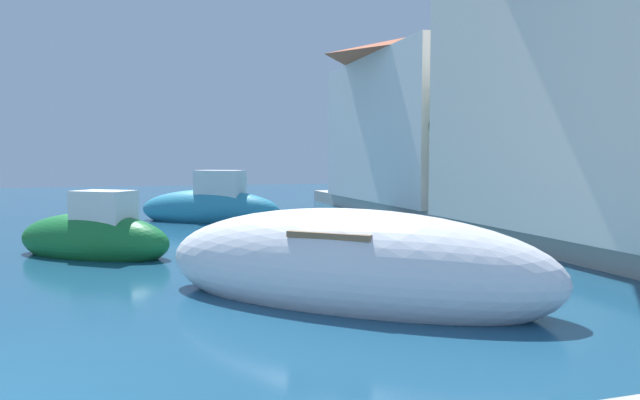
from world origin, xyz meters
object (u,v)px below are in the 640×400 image
waterfront_building_annex (444,114)px  quayside_tree (466,127)px  moored_boat_2 (348,268)px  moored_boat_1 (94,237)px  moored_boat_0 (211,207)px

waterfront_building_annex → quayside_tree: (-1.69, -4.42, -0.76)m
moored_boat_2 → quayside_tree: bearing=-89.0°
waterfront_building_annex → quayside_tree: waterfront_building_annex is taller
quayside_tree → waterfront_building_annex: bearing=69.1°
moored_boat_1 → quayside_tree: 10.83m
moored_boat_2 → waterfront_building_annex: (8.14, 12.06, 3.26)m
moored_boat_2 → quayside_tree: size_ratio=1.52×
waterfront_building_annex → quayside_tree: 4.79m
moored_boat_0 → quayside_tree: (7.15, -3.65, 2.52)m
moored_boat_0 → quayside_tree: 8.41m
moored_boat_0 → moored_boat_1: moored_boat_0 is taller
moored_boat_1 → moored_boat_2: (3.78, -5.18, 0.08)m
moored_boat_1 → waterfront_building_annex: size_ratio=0.39×
moored_boat_0 → waterfront_building_annex: bearing=-143.1°
moored_boat_2 → waterfront_building_annex: waterfront_building_annex is taller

